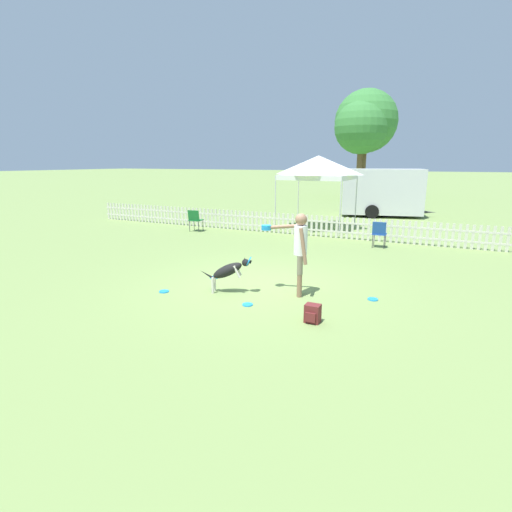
{
  "coord_description": "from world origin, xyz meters",
  "views": [
    {
      "loc": [
        3.79,
        -8.01,
        2.8
      ],
      "look_at": [
        0.15,
        -0.6,
        0.84
      ],
      "focal_mm": 28.0,
      "sensor_mm": 36.0,
      "label": 1
    }
  ],
  "objects_px": {
    "backpack_on_grass": "(313,314)",
    "folding_chair_green_right": "(195,219)",
    "handler_person": "(298,244)",
    "frisbee_near_dog": "(214,278)",
    "frisbee_near_handler": "(248,305)",
    "leaping_dog": "(229,270)",
    "frisbee_midfield": "(164,291)",
    "folding_chair_center": "(379,232)",
    "canopy_tent_main": "(318,168)",
    "tree_right_grove": "(361,127)",
    "frisbee_far_scatter": "(373,299)",
    "equipment_trailer": "(381,191)",
    "tree_left_grove": "(366,121)"
  },
  "relations": [
    {
      "from": "frisbee_near_handler",
      "to": "backpack_on_grass",
      "type": "relative_size",
      "value": 0.63
    },
    {
      "from": "handler_person",
      "to": "frisbee_near_dog",
      "type": "relative_size",
      "value": 8.38
    },
    {
      "from": "backpack_on_grass",
      "to": "tree_left_grove",
      "type": "distance_m",
      "value": 26.74
    },
    {
      "from": "folding_chair_center",
      "to": "folding_chair_green_right",
      "type": "bearing_deg",
      "value": -2.39
    },
    {
      "from": "tree_right_grove",
      "to": "frisbee_near_handler",
      "type": "bearing_deg",
      "value": -82.68
    },
    {
      "from": "frisbee_far_scatter",
      "to": "folding_chair_center",
      "type": "xyz_separation_m",
      "value": [
        -0.79,
        5.35,
        0.52
      ]
    },
    {
      "from": "frisbee_near_handler",
      "to": "folding_chair_green_right",
      "type": "xyz_separation_m",
      "value": [
        -5.91,
        6.75,
        0.52
      ]
    },
    {
      "from": "handler_person",
      "to": "tree_left_grove",
      "type": "relative_size",
      "value": 0.22
    },
    {
      "from": "backpack_on_grass",
      "to": "equipment_trailer",
      "type": "height_order",
      "value": "equipment_trailer"
    },
    {
      "from": "frisbee_near_handler",
      "to": "canopy_tent_main",
      "type": "distance_m",
      "value": 10.21
    },
    {
      "from": "backpack_on_grass",
      "to": "folding_chair_green_right",
      "type": "height_order",
      "value": "folding_chair_green_right"
    },
    {
      "from": "frisbee_near_dog",
      "to": "frisbee_near_handler",
      "type": "bearing_deg",
      "value": -39.49
    },
    {
      "from": "canopy_tent_main",
      "to": "tree_right_grove",
      "type": "bearing_deg",
      "value": 95.6
    },
    {
      "from": "handler_person",
      "to": "folding_chair_green_right",
      "type": "distance_m",
      "value": 8.75
    },
    {
      "from": "leaping_dog",
      "to": "folding_chair_green_right",
      "type": "height_order",
      "value": "folding_chair_green_right"
    },
    {
      "from": "frisbee_near_dog",
      "to": "tree_right_grove",
      "type": "height_order",
      "value": "tree_right_grove"
    },
    {
      "from": "frisbee_midfield",
      "to": "canopy_tent_main",
      "type": "xyz_separation_m",
      "value": [
        0.34,
        9.82,
        2.54
      ]
    },
    {
      "from": "frisbee_near_handler",
      "to": "folding_chair_center",
      "type": "bearing_deg",
      "value": 78.31
    },
    {
      "from": "frisbee_midfield",
      "to": "tree_right_grove",
      "type": "bearing_deg",
      "value": 92.58
    },
    {
      "from": "frisbee_near_dog",
      "to": "frisbee_midfield",
      "type": "distance_m",
      "value": 1.47
    },
    {
      "from": "folding_chair_green_right",
      "to": "frisbee_near_handler",
      "type": "bearing_deg",
      "value": 123.23
    },
    {
      "from": "frisbee_far_scatter",
      "to": "tree_right_grove",
      "type": "relative_size",
      "value": 0.03
    },
    {
      "from": "folding_chair_center",
      "to": "frisbee_midfield",
      "type": "bearing_deg",
      "value": 60.74
    },
    {
      "from": "leaping_dog",
      "to": "tree_right_grove",
      "type": "bearing_deg",
      "value": 166.53
    },
    {
      "from": "leaping_dog",
      "to": "frisbee_midfield",
      "type": "relative_size",
      "value": 5.35
    },
    {
      "from": "frisbee_midfield",
      "to": "backpack_on_grass",
      "type": "xyz_separation_m",
      "value": [
        3.48,
        -0.19,
        0.15
      ]
    },
    {
      "from": "frisbee_far_scatter",
      "to": "leaping_dog",
      "type": "bearing_deg",
      "value": -162.71
    },
    {
      "from": "equipment_trailer",
      "to": "canopy_tent_main",
      "type": "bearing_deg",
      "value": -122.85
    },
    {
      "from": "backpack_on_grass",
      "to": "folding_chair_center",
      "type": "relative_size",
      "value": 0.38
    },
    {
      "from": "canopy_tent_main",
      "to": "equipment_trailer",
      "type": "bearing_deg",
      "value": 71.7
    },
    {
      "from": "frisbee_far_scatter",
      "to": "equipment_trailer",
      "type": "relative_size",
      "value": 0.04
    },
    {
      "from": "frisbee_near_dog",
      "to": "folding_chair_center",
      "type": "height_order",
      "value": "folding_chair_center"
    },
    {
      "from": "handler_person",
      "to": "tree_right_grove",
      "type": "height_order",
      "value": "tree_right_grove"
    },
    {
      "from": "handler_person",
      "to": "folding_chair_center",
      "type": "relative_size",
      "value": 1.99
    },
    {
      "from": "leaping_dog",
      "to": "equipment_trailer",
      "type": "height_order",
      "value": "equipment_trailer"
    },
    {
      "from": "backpack_on_grass",
      "to": "tree_right_grove",
      "type": "xyz_separation_m",
      "value": [
        -4.58,
        24.74,
        5.09
      ]
    },
    {
      "from": "equipment_trailer",
      "to": "backpack_on_grass",
      "type": "bearing_deg",
      "value": -99.47
    },
    {
      "from": "handler_person",
      "to": "folding_chair_green_right",
      "type": "xyz_separation_m",
      "value": [
        -6.58,
        5.73,
        -0.59
      ]
    },
    {
      "from": "handler_person",
      "to": "frisbee_midfield",
      "type": "relative_size",
      "value": 8.38
    },
    {
      "from": "leaping_dog",
      "to": "tree_right_grove",
      "type": "relative_size",
      "value": 0.16
    },
    {
      "from": "leaping_dog",
      "to": "folding_chair_center",
      "type": "relative_size",
      "value": 1.27
    },
    {
      "from": "leaping_dog",
      "to": "frisbee_near_dog",
      "type": "height_order",
      "value": "leaping_dog"
    },
    {
      "from": "frisbee_midfield",
      "to": "tree_left_grove",
      "type": "relative_size",
      "value": 0.03
    },
    {
      "from": "canopy_tent_main",
      "to": "folding_chair_center",
      "type": "bearing_deg",
      "value": -43.71
    },
    {
      "from": "backpack_on_grass",
      "to": "folding_chair_center",
      "type": "xyz_separation_m",
      "value": [
        -0.04,
        7.04,
        0.37
      ]
    },
    {
      "from": "frisbee_far_scatter",
      "to": "frisbee_midfield",
      "type": "bearing_deg",
      "value": -160.4
    },
    {
      "from": "handler_person",
      "to": "frisbee_near_dog",
      "type": "distance_m",
      "value": 2.57
    },
    {
      "from": "frisbee_near_handler",
      "to": "frisbee_midfield",
      "type": "distance_m",
      "value": 2.04
    },
    {
      "from": "handler_person",
      "to": "frisbee_midfield",
      "type": "height_order",
      "value": "handler_person"
    },
    {
      "from": "folding_chair_center",
      "to": "folding_chair_green_right",
      "type": "height_order",
      "value": "folding_chair_green_right"
    }
  ]
}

